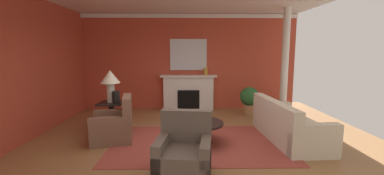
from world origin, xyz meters
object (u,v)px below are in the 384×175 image
vase_mantel_right (206,71)px  coffee_table (199,127)px  fireplace (188,93)px  potted_plant (249,98)px  sofa (287,126)px  armchair_facing_fireplace (184,156)px  vase_on_side_table (116,97)px  armchair_near_window (114,127)px  mantel_mirror (188,55)px  side_table (112,115)px  table_lamp (110,80)px

vase_mantel_right → coffee_table: bearing=-96.6°
fireplace → potted_plant: (1.81, -0.71, -0.04)m
sofa → coffee_table: bearing=-174.4°
armchair_facing_fireplace → vase_on_side_table: 2.62m
coffee_table → potted_plant: size_ratio=1.20×
armchair_near_window → potted_plant: bearing=32.9°
mantel_mirror → side_table: size_ratio=1.68×
potted_plant → sofa: bearing=-82.7°
side_table → armchair_facing_fireplace: bearing=-51.4°
armchair_facing_fireplace → vase_on_side_table: (-1.57, 2.03, 0.53)m
mantel_mirror → armchair_facing_fireplace: bearing=-91.1°
fireplace → sofa: bearing=-54.2°
armchair_near_window → coffee_table: (1.77, -0.19, 0.03)m
vase_on_side_table → armchair_facing_fireplace: bearing=-52.3°
armchair_facing_fireplace → table_lamp: 2.90m
table_lamp → armchair_near_window: bearing=-69.5°
vase_mantel_right → sofa: bearing=-61.6°
coffee_table → potted_plant: (1.61, 2.37, 0.16)m
side_table → vase_on_side_table: (0.15, -0.12, 0.44)m
table_lamp → potted_plant: (3.61, 1.55, -0.73)m
fireplace → mantel_mirror: bearing=90.0°
mantel_mirror → coffee_table: 3.52m
armchair_facing_fireplace → mantel_mirror: bearing=88.9°
sofa → coffee_table: (-1.89, -0.18, 0.04)m
sofa → armchair_facing_fireplace: (-2.17, -1.52, 0.01)m
vase_mantel_right → vase_on_side_table: 3.23m
sofa → armchair_near_window: 3.66m
armchair_near_window → vase_on_side_table: vase_on_side_table is taller
coffee_table → vase_mantel_right: 3.19m
armchair_near_window → coffee_table: size_ratio=0.95×
mantel_mirror → sofa: 3.95m
table_lamp → potted_plant: size_ratio=0.90×
armchair_facing_fireplace → vase_on_side_table: bearing=127.7°
mantel_mirror → potted_plant: 2.37m
sofa → vase_mantel_right: (-1.54, 2.85, 0.94)m
vase_mantel_right → armchair_near_window: bearing=-126.7°
armchair_near_window → vase_on_side_table: size_ratio=3.38×
fireplace → armchair_near_window: (-1.57, -2.89, -0.23)m
potted_plant → vase_mantel_right: bearing=152.3°
sofa → side_table: 3.95m
fireplace → vase_on_side_table: 2.92m
coffee_table → side_table: size_ratio=1.43×
armchair_near_window → vase_mantel_right: bearing=53.3°
mantel_mirror → armchair_near_window: (-1.57, -3.02, -1.46)m
sofa → potted_plant: (-0.28, 2.19, 0.19)m
sofa → armchair_facing_fireplace: 2.65m
armchair_near_window → vase_mantel_right: size_ratio=4.02×
coffee_table → table_lamp: 2.34m
side_table → vase_mantel_right: bearing=43.2°
coffee_table → vase_on_side_table: (-1.85, 0.70, 0.50)m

